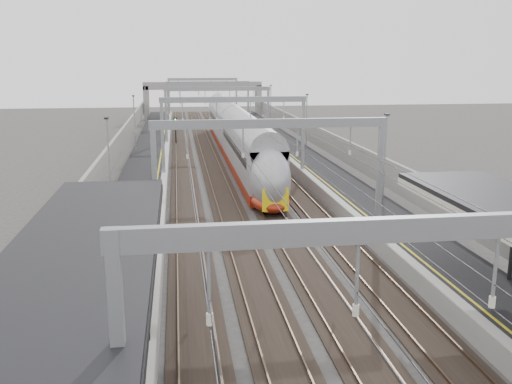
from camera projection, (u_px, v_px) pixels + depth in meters
name	position (u px, v px, depth m)	size (l,w,h in m)	color
platform_left	(146.00, 172.00, 53.49)	(4.00, 120.00, 1.00)	black
platform_right	(313.00, 168.00, 55.64)	(4.00, 120.00, 1.00)	black
tracks	(231.00, 174.00, 54.67)	(11.40, 140.00, 0.20)	black
overhead_line	(225.00, 105.00, 59.69)	(13.00, 140.00, 6.60)	gray
canopy_left	(39.00, 333.00, 11.91)	(4.40, 30.00, 4.24)	black
overbridge	(203.00, 90.00, 106.58)	(22.00, 2.20, 6.90)	gray
wall_left	(111.00, 161.00, 52.82)	(0.30, 120.00, 3.20)	gray
wall_right	(345.00, 156.00, 55.82)	(0.30, 120.00, 3.20)	gray
train	(237.00, 140.00, 62.58)	(2.91, 53.07, 4.60)	maroon
signal_green	(176.00, 126.00, 74.42)	(0.32, 0.32, 3.48)	black
signal_red_near	(242.00, 127.00, 72.62)	(0.32, 0.32, 3.48)	black
signal_red_far	(250.00, 120.00, 81.32)	(0.32, 0.32, 3.48)	black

